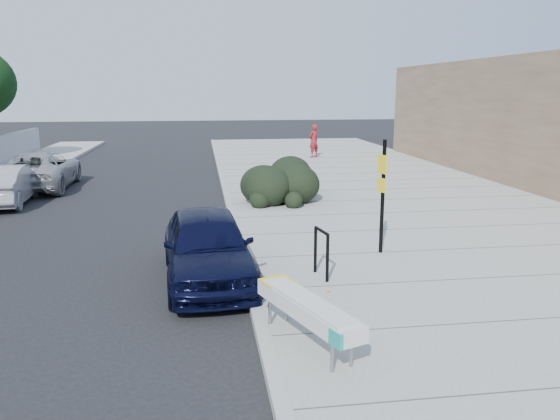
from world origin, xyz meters
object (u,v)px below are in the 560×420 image
(sign_post, at_px, (382,190))
(sedan_navy, at_px, (208,246))
(bike_rack, at_px, (321,248))
(wagon_silver, at_px, (6,184))
(suv_silver, at_px, (40,170))
(pedestrian, at_px, (314,141))
(bench, at_px, (307,309))

(sign_post, bearing_deg, sedan_navy, 172.16)
(bike_rack, height_order, wagon_silver, wagon_silver)
(wagon_silver, bearing_deg, suv_silver, -99.71)
(sedan_navy, xyz_separation_m, pedestrian, (6.14, 19.07, 0.33))
(bench, bearing_deg, sedan_navy, 91.45)
(sign_post, relative_size, suv_silver, 0.49)
(bike_rack, height_order, sedan_navy, sedan_navy)
(bike_rack, distance_m, sign_post, 2.41)
(bench, bearing_deg, pedestrian, 57.24)
(bike_rack, height_order, suv_silver, suv_silver)
(sign_post, distance_m, wagon_silver, 13.25)
(suv_silver, bearing_deg, sign_post, 132.25)
(suv_silver, bearing_deg, pedestrian, -151.26)
(sign_post, xyz_separation_m, sedan_navy, (-3.96, -0.91, -0.90))
(suv_silver, bearing_deg, sedan_navy, 117.15)
(bike_rack, xyz_separation_m, pedestrian, (3.90, 19.61, 0.32))
(bench, relative_size, suv_silver, 0.44)
(bench, bearing_deg, bike_rack, 52.73)
(bike_rack, bearing_deg, pedestrian, 68.19)
(bench, distance_m, suv_silver, 17.08)
(sign_post, relative_size, wagon_silver, 0.63)
(bench, distance_m, bike_rack, 3.00)
(sign_post, height_order, pedestrian, sign_post)
(bike_rack, bearing_deg, suv_silver, 114.56)
(bench, distance_m, pedestrian, 22.98)
(bike_rack, xyz_separation_m, suv_silver, (-8.66, 12.31, -0.01))
(wagon_silver, distance_m, suv_silver, 3.06)
(sign_post, distance_m, suv_silver, 15.05)
(bike_rack, relative_size, sign_post, 0.38)
(bench, distance_m, sedan_navy, 3.69)
(bench, height_order, wagon_silver, wagon_silver)
(bike_rack, bearing_deg, sign_post, 29.55)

